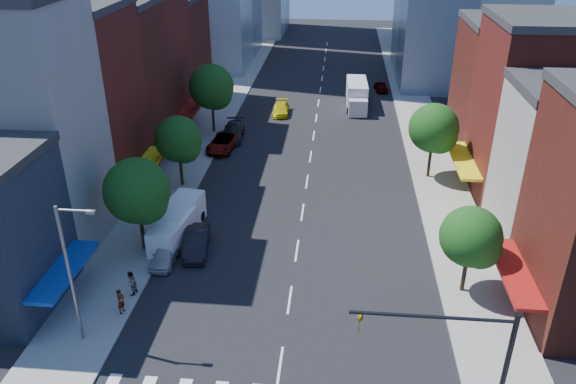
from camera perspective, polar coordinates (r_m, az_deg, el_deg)
name	(u,v)px	position (r m, az deg, el deg)	size (l,w,h in m)	color
ground	(280,365)	(33.34, -0.81, -17.21)	(220.00, 220.00, 0.00)	black
sidewalk_left	(213,120)	(69.50, -7.63, 7.29)	(5.00, 120.00, 0.15)	gray
sidewalk_right	(421,126)	(68.53, 13.36, 6.50)	(5.00, 120.00, 0.15)	gray
bldg_left_1	(6,130)	(45.18, -26.75, 5.68)	(12.00, 8.00, 18.00)	silver
bldg_left_2	(62,106)	(52.45, -21.99, 8.14)	(12.00, 9.00, 16.00)	maroon
bldg_left_3	(101,84)	(59.92, -18.44, 10.41)	(12.00, 8.00, 15.00)	#4C1B13
bldg_left_4	(129,54)	(67.30, -15.82, 13.37)	(12.00, 9.00, 17.00)	maroon
bldg_left_5	(157,52)	(76.46, -13.20, 13.67)	(12.00, 10.00, 13.00)	#4C1B13
bldg_right_2	(553,113)	(53.51, 25.33, 7.28)	(12.00, 10.00, 15.00)	maroon
bldg_right_3	(519,90)	(62.85, 22.42, 9.53)	(12.00, 10.00, 13.00)	#4C1B13
traffic_signal	(489,384)	(28.07, 19.76, -17.89)	(7.24, 2.24, 8.00)	black
streetlight	(71,267)	(33.84, -21.14, -7.15)	(2.25, 0.25, 9.00)	slate
tree_left_near	(139,194)	(41.67, -14.91, -0.15)	(4.80, 4.80, 7.30)	black
tree_left_mid	(180,141)	(51.31, -10.94, 5.10)	(4.20, 4.20, 6.65)	black
tree_left_far	(213,89)	(63.90, -7.67, 10.37)	(5.00, 5.00, 7.75)	black
tree_right_near	(473,239)	(38.03, 18.28, -4.59)	(4.00, 4.00, 6.20)	black
tree_right_far	(435,130)	(53.71, 14.73, 6.09)	(4.60, 4.60, 7.20)	black
parked_car_front	(165,254)	(42.05, -12.36, -6.17)	(1.59, 3.96, 1.35)	#ADAEB2
parked_car_second	(197,242)	(42.80, -9.27, -5.04)	(1.67, 4.80, 1.58)	black
parked_car_third	(222,143)	(60.42, -6.69, 4.97)	(2.54, 5.51, 1.53)	#999999
parked_car_rear	(233,132)	(63.28, -5.60, 6.11)	(2.27, 5.60, 1.62)	black
cargo_van_near	(179,219)	(45.30, -10.99, -2.67)	(3.00, 5.93, 2.42)	white
cargo_van_far	(172,233)	(43.70, -11.67, -4.10)	(2.75, 5.39, 2.19)	white
taxi	(281,109)	(70.92, -0.72, 8.46)	(1.91, 4.70, 1.36)	#D8CC0B
traffic_car_oncoming	(362,98)	(75.75, 7.56, 9.48)	(1.53, 4.40, 1.45)	black
traffic_car_far	(381,86)	(81.44, 9.41, 10.56)	(1.59, 3.95, 1.35)	#999999
box_truck	(357,96)	(73.61, 7.00, 9.68)	(2.77, 8.30, 3.31)	silver
pedestrian_near	(121,301)	(37.60, -16.62, -10.60)	(0.62, 0.41, 1.71)	#999999
pedestrian_far	(131,283)	(38.98, -15.66, -8.93)	(0.85, 0.66, 1.74)	#999999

